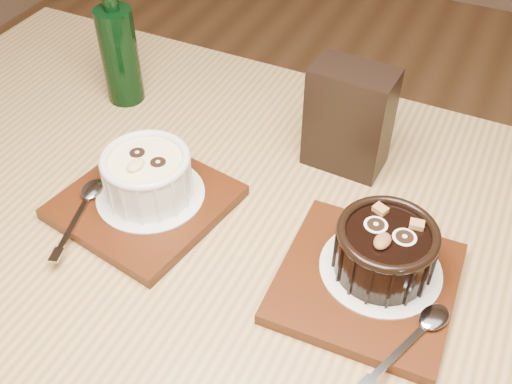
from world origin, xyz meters
TOP-DOWN VIEW (x-y plane):
  - table at (-0.18, 0.11)m, footprint 1.21×0.81m
  - tray_left at (-0.32, 0.15)m, footprint 0.21×0.21m
  - doily_left at (-0.32, 0.16)m, footprint 0.13×0.13m
  - ramekin_white at (-0.32, 0.16)m, footprint 0.10×0.10m
  - spoon_left at (-0.38, 0.10)m, footprint 0.06×0.14m
  - tray_right at (-0.04, 0.15)m, footprint 0.19×0.19m
  - doily_right at (-0.03, 0.17)m, footprint 0.13×0.13m
  - ramekin_dark at (-0.03, 0.17)m, footprint 0.11×0.11m
  - spoon_right at (0.02, 0.10)m, footprint 0.07×0.13m
  - condiment_stand at (-0.13, 0.34)m, footprint 0.10×0.06m
  - green_bottle at (-0.47, 0.34)m, footprint 0.05×0.05m

SIDE VIEW (x-z plane):
  - table at x=-0.18m, z-range 0.28..1.03m
  - tray_left at x=-0.32m, z-range 0.75..0.76m
  - tray_right at x=-0.04m, z-range 0.75..0.76m
  - doily_left at x=-0.32m, z-range 0.77..0.77m
  - doily_right at x=-0.03m, z-range 0.77..0.77m
  - spoon_left at x=-0.38m, z-range 0.77..0.77m
  - spoon_right at x=0.02m, z-range 0.77..0.77m
  - ramekin_white at x=-0.32m, z-range 0.77..0.83m
  - ramekin_dark at x=-0.03m, z-range 0.77..0.83m
  - condiment_stand at x=-0.13m, z-range 0.75..0.89m
  - green_bottle at x=-0.47m, z-range 0.73..0.93m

